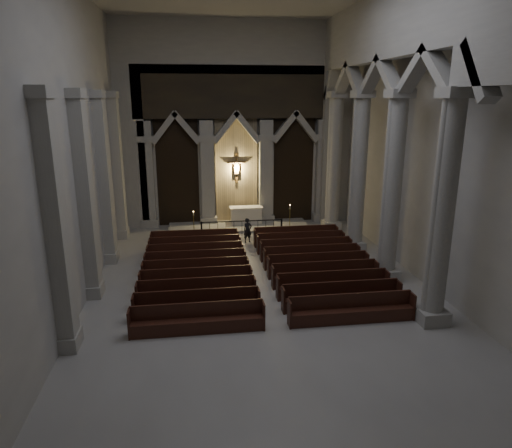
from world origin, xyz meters
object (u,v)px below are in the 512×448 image
(candle_stand_right, at_px, (290,223))
(pews, at_px, (258,271))
(candle_stand_left, at_px, (194,229))
(altar, at_px, (246,215))
(altar_rail, at_px, (242,225))
(worshipper, at_px, (248,230))

(candle_stand_right, height_order, pews, candle_stand_right)
(candle_stand_left, bearing_deg, altar, 28.54)
(altar_rail, bearing_deg, candle_stand_left, 171.21)
(candle_stand_left, distance_m, pews, 7.44)
(altar, xyz_separation_m, candle_stand_right, (2.45, -1.48, -0.24))
(pews, bearing_deg, altar, 86.70)
(altar_rail, distance_m, worshipper, 1.25)
(candle_stand_right, relative_size, worshipper, 1.18)
(altar_rail, xyz_separation_m, candle_stand_left, (-2.73, 0.42, -0.22))
(candle_stand_right, bearing_deg, pews, -112.28)
(candle_stand_left, relative_size, worshipper, 1.07)
(candle_stand_right, height_order, worshipper, candle_stand_right)
(candle_stand_left, distance_m, worshipper, 3.37)
(candle_stand_left, distance_m, candle_stand_right, 5.69)
(altar, relative_size, candle_stand_right, 1.28)
(candle_stand_left, bearing_deg, candle_stand_right, 2.82)
(altar_rail, relative_size, candle_stand_left, 3.25)
(altar, bearing_deg, worshipper, -95.32)
(pews, bearing_deg, candle_stand_left, 111.57)
(altar, relative_size, pews, 0.21)
(altar_rail, distance_m, pews, 6.50)
(candle_stand_right, bearing_deg, altar, 148.86)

